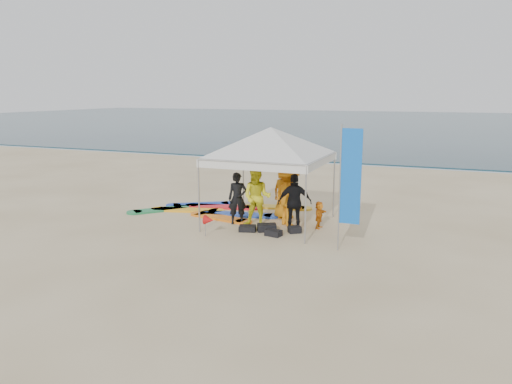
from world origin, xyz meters
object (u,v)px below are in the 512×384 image
object	(u,v)px
person_orange_a	(288,196)
feather_flag	(350,178)
canopy_tent	(271,127)
surfboard_spread	(216,210)
marker_pennant	(209,220)
person_seated	(319,215)
person_yellow	(257,197)
person_black_a	(238,198)
person_orange_b	(285,192)
person_black_b	(295,203)

from	to	relation	value
person_orange_a	feather_flag	xyz separation A→B (m)	(2.30, -1.96, 1.03)
canopy_tent	surfboard_spread	bearing A→B (deg)	158.58
surfboard_spread	person_orange_a	bearing A→B (deg)	-15.82
feather_flag	marker_pennant	size ratio (longest dim) A/B	5.21
person_seated	person_yellow	bearing A→B (deg)	107.49
person_black_a	person_seated	distance (m)	2.62
feather_flag	surfboard_spread	bearing A→B (deg)	151.99
marker_pennant	person_yellow	bearing A→B (deg)	61.98
person_yellow	feather_flag	bearing A→B (deg)	-32.41
canopy_tent	feather_flag	bearing A→B (deg)	-32.95
person_seated	canopy_tent	distance (m)	3.08
person_black_a	person_orange_b	bearing A→B (deg)	19.17
person_black_a	canopy_tent	distance (m)	2.47
person_black_a	person_orange_b	size ratio (longest dim) A/B	0.92
person_black_a	person_black_b	distance (m)	1.93
person_orange_a	person_seated	bearing A→B (deg)	-145.57
feather_flag	surfboard_spread	distance (m)	6.26
person_orange_a	person_orange_b	world-z (taller)	person_orange_a
person_seated	marker_pennant	distance (m)	3.44
marker_pennant	person_orange_b	bearing A→B (deg)	65.08
canopy_tent	person_orange_b	bearing A→B (deg)	76.81
person_orange_b	feather_flag	size ratio (longest dim) A/B	0.54
person_orange_a	marker_pennant	size ratio (longest dim) A/B	2.91
person_orange_b	feather_flag	bearing A→B (deg)	147.55
person_yellow	person_orange_b	bearing A→B (deg)	61.44
canopy_tent	surfboard_spread	world-z (taller)	canopy_tent
person_black_b	feather_flag	bearing A→B (deg)	123.40
person_yellow	person_orange_b	world-z (taller)	person_yellow
person_seated	person_black_a	bearing A→B (deg)	102.08
person_yellow	person_seated	world-z (taller)	person_yellow
person_orange_b	person_seated	bearing A→B (deg)	164.58
person_orange_a	person_seated	world-z (taller)	person_orange_a
person_black_b	person_orange_b	world-z (taller)	person_orange_b
person_yellow	person_orange_a	distance (m)	1.00
canopy_tent	marker_pennant	distance (m)	3.46
surfboard_spread	marker_pennant	bearing A→B (deg)	-66.89
person_yellow	surfboard_spread	size ratio (longest dim) A/B	0.33
surfboard_spread	person_yellow	bearing A→B (deg)	-32.72
person_seated	feather_flag	world-z (taller)	feather_flag
person_seated	marker_pennant	world-z (taller)	person_seated
person_yellow	person_black_b	distance (m)	1.24
person_black_a	marker_pennant	distance (m)	1.70
person_yellow	feather_flag	size ratio (longest dim) A/B	0.56
feather_flag	person_orange_a	bearing A→B (deg)	139.55
person_yellow	canopy_tent	size ratio (longest dim) A/B	0.40
person_black_b	canopy_tent	bearing A→B (deg)	-45.67
marker_pennant	surfboard_spread	distance (m)	3.25
person_seated	feather_flag	xyz separation A→B (m)	(1.29, -1.96, 1.53)
person_orange_b	feather_flag	xyz separation A→B (m)	(2.67, -2.70, 1.06)
person_black_a	feather_flag	size ratio (longest dim) A/B	0.50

